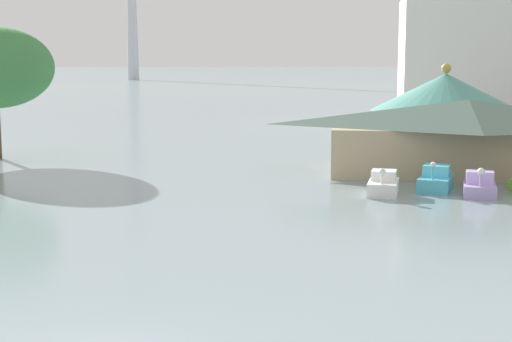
% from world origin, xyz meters
% --- Properties ---
extents(pedal_boat_white, '(1.81, 3.02, 1.57)m').
position_xyz_m(pedal_boat_white, '(7.37, 24.91, 0.52)').
color(pedal_boat_white, white).
rests_on(pedal_boat_white, ground).
extents(pedal_boat_cyan, '(2.29, 3.26, 1.75)m').
position_xyz_m(pedal_boat_cyan, '(10.28, 26.60, 0.55)').
color(pedal_boat_cyan, '#4CB7CC').
rests_on(pedal_boat_cyan, ground).
extents(pedal_boat_lavender, '(1.90, 2.47, 1.64)m').
position_xyz_m(pedal_boat_lavender, '(12.38, 25.06, 0.52)').
color(pedal_boat_lavender, '#B299D8').
rests_on(pedal_boat_lavender, ground).
extents(boathouse, '(18.18, 8.70, 4.68)m').
position_xyz_m(boathouse, '(12.84, 33.22, 2.46)').
color(boathouse, tan).
rests_on(boathouse, ground).
extents(green_roof_pavilion, '(10.49, 10.49, 6.91)m').
position_xyz_m(green_roof_pavilion, '(12.11, 39.38, 3.46)').
color(green_roof_pavilion, brown).
rests_on(green_roof_pavilion, ground).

